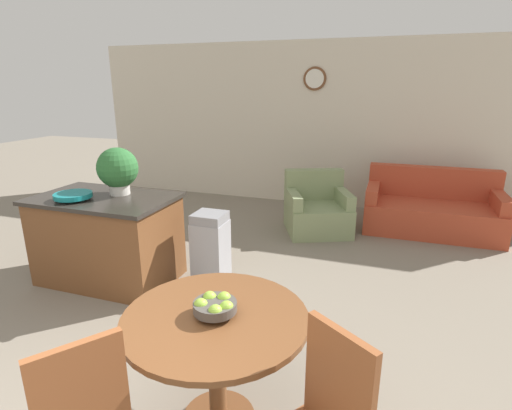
# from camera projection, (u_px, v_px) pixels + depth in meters

# --- Properties ---
(wall_back) EXTENTS (8.00, 0.09, 2.70)m
(wall_back) POSITION_uv_depth(u_px,v_px,m) (316.00, 125.00, 6.68)
(wall_back) COLOR beige
(wall_back) RESTS_ON ground_plane
(dining_table) EXTENTS (1.07, 1.07, 0.75)m
(dining_table) POSITION_uv_depth(u_px,v_px,m) (216.00, 341.00, 2.31)
(dining_table) COLOR brown
(dining_table) RESTS_ON ground_plane
(fruit_bowl) EXTENTS (0.25, 0.25, 0.11)m
(fruit_bowl) POSITION_uv_depth(u_px,v_px,m) (215.00, 306.00, 2.24)
(fruit_bowl) COLOR #4C4742
(fruit_bowl) RESTS_ON dining_table
(kitchen_island) EXTENTS (1.42, 0.88, 0.91)m
(kitchen_island) POSITION_uv_depth(u_px,v_px,m) (108.00, 238.00, 4.18)
(kitchen_island) COLOR brown
(kitchen_island) RESTS_ON ground_plane
(teal_bowl) EXTENTS (0.36, 0.36, 0.07)m
(teal_bowl) POSITION_uv_depth(u_px,v_px,m) (73.00, 196.00, 3.92)
(teal_bowl) COLOR #147A7F
(teal_bowl) RESTS_ON kitchen_island
(potted_plant) EXTENTS (0.41, 0.41, 0.49)m
(potted_plant) POSITION_uv_depth(u_px,v_px,m) (118.00, 169.00, 4.07)
(potted_plant) COLOR beige
(potted_plant) RESTS_ON kitchen_island
(trash_bin) EXTENTS (0.32, 0.32, 0.78)m
(trash_bin) POSITION_uv_depth(u_px,v_px,m) (211.00, 250.00, 4.09)
(trash_bin) COLOR #9E9EA3
(trash_bin) RESTS_ON ground_plane
(couch) EXTENTS (1.79, 0.93, 0.86)m
(couch) POSITION_uv_depth(u_px,v_px,m) (431.00, 211.00, 5.65)
(couch) COLOR #B24228
(couch) RESTS_ON ground_plane
(armchair) EXTENTS (1.09, 1.08, 0.84)m
(armchair) POSITION_uv_depth(u_px,v_px,m) (317.00, 211.00, 5.64)
(armchair) COLOR gray
(armchair) RESTS_ON ground_plane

